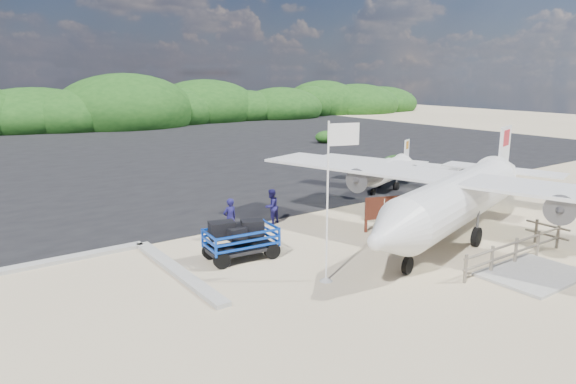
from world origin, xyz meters
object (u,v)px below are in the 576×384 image
Objects in this scene: flagpole at (326,281)px; aircraft_large at (250,160)px; crew_a at (230,219)px; signboard at (383,231)px; baggage_cart at (241,259)px; crew_b at (271,206)px.

aircraft_large reaches higher than flagpole.
signboard is at bearing 149.13° from crew_a.
aircraft_large reaches higher than baggage_cart.
flagpole is 25.26m from aircraft_large.
baggage_cart is 22.79m from aircraft_large.
signboard is 5.23m from crew_b.
crew_b is at bearing 45.05° from aircraft_large.
baggage_cart is 0.16× the size of aircraft_large.
aircraft_large is (5.18, 19.86, 0.00)m from signboard.
aircraft_large is at bearing 95.31° from signboard.
flagpole reaches higher than signboard.
aircraft_large reaches higher than crew_a.
crew_a is (-0.41, 5.86, 0.89)m from flagpole.
baggage_cart is 1.62× the size of crew_a.
signboard is at bearing 113.27° from crew_b.
crew_a is at bearing 39.56° from aircraft_large.
aircraft_large is (8.66, 16.04, -0.83)m from crew_b.
flagpole is 6.44m from signboard.
crew_b is 18.24m from aircraft_large.
signboard reaches higher than baggage_cart.
crew_b reaches higher than signboard.
crew_a is (-6.16, 2.95, 0.89)m from signboard.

